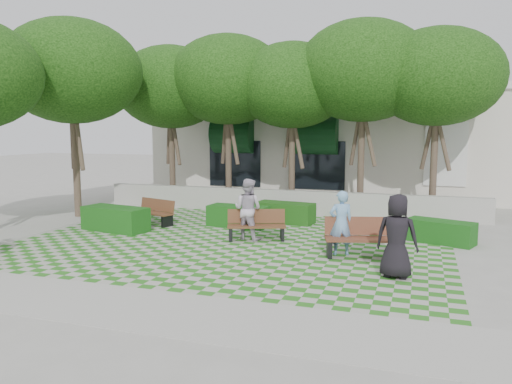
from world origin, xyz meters
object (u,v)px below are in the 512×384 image
(hedge_midright, at_px, (285,213))
(hedge_west, at_px, (115,219))
(bench_mid, at_px, (256,226))
(bench_west, at_px, (154,212))
(person_white, at_px, (248,209))
(person_blue, at_px, (341,223))
(bench_east, at_px, (363,238))
(hedge_midleft, at_px, (238,216))
(hedge_east, at_px, (440,232))
(person_dark, at_px, (397,236))

(hedge_midright, height_order, hedge_west, hedge_west)
(bench_mid, relative_size, bench_west, 1.04)
(bench_west, distance_m, person_white, 4.05)
(hedge_west, xyz_separation_m, person_blue, (7.34, -0.83, 0.45))
(person_white, bearing_deg, bench_east, 173.23)
(hedge_midleft, xyz_separation_m, person_white, (0.95, -1.71, 0.55))
(bench_east, bearing_deg, bench_west, 148.08)
(hedge_east, bearing_deg, bench_mid, -165.64)
(hedge_east, bearing_deg, person_dark, -104.58)
(hedge_east, distance_m, person_dark, 4.08)
(bench_mid, distance_m, person_white, 0.54)
(bench_west, distance_m, person_blue, 7.09)
(bench_west, relative_size, person_white, 0.95)
(hedge_midright, bearing_deg, bench_east, -51.55)
(person_blue, distance_m, person_dark, 2.18)
(hedge_midleft, relative_size, person_white, 1.12)
(bench_east, xyz_separation_m, hedge_east, (1.92, 2.31, -0.16))
(hedge_west, bearing_deg, person_white, 2.15)
(bench_mid, bearing_deg, person_white, 157.90)
(hedge_east, bearing_deg, hedge_midright, 162.18)
(bench_east, xyz_separation_m, hedge_west, (-7.90, 0.85, -0.10))
(hedge_east, height_order, hedge_west, hedge_west)
(bench_mid, relative_size, hedge_west, 0.81)
(person_blue, bearing_deg, hedge_east, -159.35)
(hedge_west, distance_m, person_dark, 9.15)
(bench_mid, relative_size, hedge_midright, 0.89)
(bench_west, bearing_deg, person_white, 1.52)
(hedge_east, relative_size, hedge_midright, 0.92)
(bench_east, distance_m, person_blue, 0.67)
(hedge_midright, distance_m, hedge_midleft, 1.77)
(hedge_midright, xyz_separation_m, hedge_west, (-4.78, -3.08, 0.03))
(hedge_east, distance_m, hedge_midright, 5.29)
(hedge_west, height_order, person_white, person_white)
(bench_west, height_order, person_blue, person_blue)
(bench_mid, bearing_deg, person_blue, -40.52)
(bench_east, distance_m, hedge_west, 7.95)
(hedge_west, relative_size, person_dark, 1.18)
(hedge_east, xyz_separation_m, person_blue, (-2.48, -2.29, 0.51))
(bench_east, relative_size, hedge_east, 1.08)
(bench_west, bearing_deg, bench_mid, 2.48)
(hedge_east, bearing_deg, person_blue, -137.30)
(hedge_east, height_order, person_dark, person_dark)
(bench_mid, xyz_separation_m, person_blue, (2.62, -0.98, 0.41))
(hedge_east, bearing_deg, person_white, -166.44)
(hedge_west, height_order, person_blue, person_blue)
(person_blue, relative_size, person_dark, 0.90)
(bench_east, xyz_separation_m, hedge_midleft, (-4.41, 2.73, -0.13))
(hedge_midright, xyz_separation_m, person_blue, (2.56, -3.91, 0.49))
(bench_mid, relative_size, hedge_midleft, 0.89)
(hedge_midright, bearing_deg, bench_west, -157.63)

